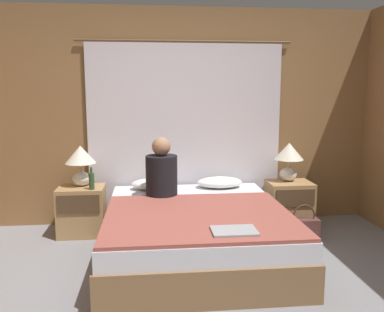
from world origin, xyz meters
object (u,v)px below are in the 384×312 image
at_px(bed, 195,232).
at_px(nightstand_left, 82,211).
at_px(laptop_on_bed, 234,231).
at_px(handbag_on_floor, 303,228).
at_px(lamp_left, 81,160).
at_px(lamp_right, 289,156).
at_px(nightstand_right, 289,204).
at_px(pillow_right, 220,182).
at_px(person_left_in_bed, 162,173).
at_px(pillow_left, 155,184).
at_px(beer_bottle_on_left_stand, 92,181).

height_order(bed, nightstand_left, nightstand_left).
bearing_deg(laptop_on_bed, handbag_on_floor, 47.43).
distance_m(bed, lamp_left, 1.52).
distance_m(nightstand_left, lamp_right, 2.40).
bearing_deg(handbag_on_floor, nightstand_right, 92.72).
bearing_deg(pillow_right, laptop_on_bed, -95.81).
bearing_deg(lamp_left, lamp_right, 0.00).
relative_size(pillow_right, person_left_in_bed, 0.82).
bearing_deg(lamp_left, nightstand_right, -1.64).
distance_m(pillow_right, handbag_on_floor, 1.03).
relative_size(nightstand_right, pillow_left, 1.04).
bearing_deg(pillow_left, laptop_on_bed, -69.40).
bearing_deg(pillow_right, handbag_on_floor, -31.12).
height_order(bed, laptop_on_bed, laptop_on_bed).
bearing_deg(pillow_left, lamp_left, -179.00).
bearing_deg(person_left_in_bed, bed, -55.82).
bearing_deg(pillow_left, handbag_on_floor, -17.55).
bearing_deg(nightstand_left, beer_bottle_on_left_stand, -40.75).
bearing_deg(lamp_right, pillow_left, 179.48).
distance_m(pillow_right, laptop_on_bed, 1.56).
relative_size(lamp_right, beer_bottle_on_left_stand, 1.86).
relative_size(pillow_right, beer_bottle_on_left_stand, 2.16).
relative_size(nightstand_left, handbag_on_floor, 1.38).
bearing_deg(beer_bottle_on_left_stand, bed, -30.19).
height_order(nightstand_right, handbag_on_floor, nightstand_right).
bearing_deg(laptop_on_bed, bed, 105.74).
bearing_deg(pillow_right, pillow_left, 180.00).
bearing_deg(person_left_in_bed, lamp_right, 13.07).
bearing_deg(pillow_left, bed, -65.06).
bearing_deg(handbag_on_floor, lamp_right, 92.34).
bearing_deg(pillow_left, nightstand_left, -174.21).
relative_size(nightstand_right, handbag_on_floor, 1.38).
relative_size(bed, nightstand_left, 3.76).
bearing_deg(bed, nightstand_left, 148.45).
xyz_separation_m(nightstand_left, laptop_on_bed, (1.38, -1.47, 0.24)).
height_order(nightstand_right, pillow_right, pillow_right).
relative_size(nightstand_right, lamp_right, 1.20).
xyz_separation_m(lamp_left, pillow_right, (1.54, 0.01, -0.29)).
distance_m(nightstand_left, laptop_on_bed, 2.03).
xyz_separation_m(nightstand_left, lamp_right, (2.33, 0.07, 0.55)).
distance_m(lamp_left, pillow_right, 1.56).
xyz_separation_m(lamp_right, person_left_in_bed, (-1.47, -0.34, -0.09)).
height_order(nightstand_right, lamp_right, lamp_right).
distance_m(pillow_left, pillow_right, 0.74).
relative_size(lamp_left, pillow_right, 0.86).
bearing_deg(nightstand_right, bed, -148.45).
bearing_deg(lamp_left, pillow_left, 1.00).
distance_m(pillow_right, beer_bottle_on_left_stand, 1.42).
xyz_separation_m(pillow_left, laptop_on_bed, (0.58, -1.55, -0.02)).
bearing_deg(laptop_on_bed, pillow_right, 84.19).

